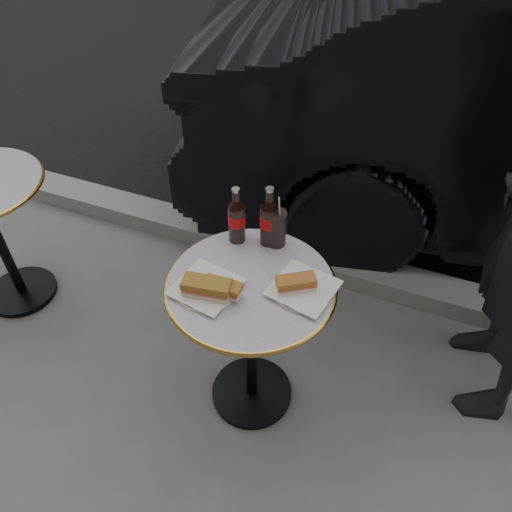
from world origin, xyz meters
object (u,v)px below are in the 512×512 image
at_px(bistro_table, 251,345).
at_px(cola_bottle_left, 236,215).
at_px(plate_left, 206,288).
at_px(cola_glass, 277,228).
at_px(cola_bottle_right, 269,216).
at_px(plate_right, 303,289).

distance_m(bistro_table, cola_bottle_left, 0.54).
bearing_deg(plate_left, cola_glass, 66.23).
xyz_separation_m(cola_bottle_right, cola_glass, (0.03, 0.00, -0.05)).
height_order(plate_right, cola_glass, cola_glass).
bearing_deg(plate_left, bistro_table, 33.91).
bearing_deg(cola_bottle_left, bistro_table, -54.77).
bearing_deg(bistro_table, plate_right, 10.81).
xyz_separation_m(plate_left, cola_glass, (0.14, 0.32, 0.07)).
distance_m(plate_right, cola_bottle_left, 0.38).
xyz_separation_m(bistro_table, cola_glass, (0.01, 0.23, 0.44)).
bearing_deg(plate_right, bistro_table, -169.19).
height_order(bistro_table, plate_right, plate_right).
xyz_separation_m(plate_right, cola_glass, (-0.18, 0.20, 0.07)).
xyz_separation_m(plate_left, cola_bottle_right, (0.11, 0.32, 0.12)).
distance_m(bistro_table, plate_right, 0.42).
bearing_deg(cola_glass, bistro_table, -92.54).
bearing_deg(cola_bottle_right, plate_left, -109.25).
height_order(cola_bottle_left, cola_bottle_right, cola_bottle_right).
relative_size(cola_bottle_left, cola_bottle_right, 0.95).
xyz_separation_m(plate_right, cola_bottle_left, (-0.33, 0.16, 0.11)).
height_order(cola_bottle_right, cola_glass, cola_bottle_right).
bearing_deg(plate_left, cola_bottle_left, 91.64).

